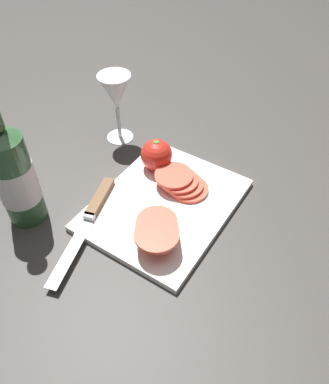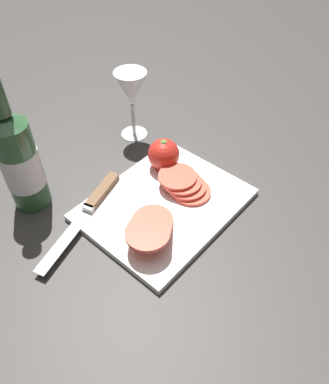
{
  "view_description": "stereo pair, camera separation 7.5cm",
  "coord_description": "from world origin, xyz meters",
  "px_view_note": "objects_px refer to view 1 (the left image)",
  "views": [
    {
      "loc": [
        -0.43,
        -0.3,
        0.58
      ],
      "look_at": [
        0.01,
        -0.01,
        0.04
      ],
      "focal_mm": 35.0,
      "sensor_mm": 36.0,
      "label": 1
    },
    {
      "loc": [
        -0.38,
        -0.36,
        0.58
      ],
      "look_at": [
        0.01,
        -0.01,
        0.04
      ],
      "focal_mm": 35.0,
      "sensor_mm": 36.0,
      "label": 2
    }
  ],
  "objects_px": {
    "knife": "(95,207)",
    "tomato_slice_stack_near": "(157,228)",
    "whole_tomato": "(156,155)",
    "tomato_slice_stack_far": "(182,182)",
    "wine_bottle": "(14,175)",
    "wine_glass": "(116,94)"
  },
  "relations": [
    {
      "from": "knife",
      "to": "tomato_slice_stack_far",
      "type": "xyz_separation_m",
      "value": [
        0.15,
        -0.11,
        0.01
      ]
    },
    {
      "from": "whole_tomato",
      "to": "tomato_slice_stack_far",
      "type": "height_order",
      "value": "whole_tomato"
    },
    {
      "from": "knife",
      "to": "tomato_slice_stack_near",
      "type": "height_order",
      "value": "tomato_slice_stack_near"
    },
    {
      "from": "knife",
      "to": "wine_bottle",
      "type": "bearing_deg",
      "value": -72.84
    },
    {
      "from": "whole_tomato",
      "to": "tomato_slice_stack_far",
      "type": "xyz_separation_m",
      "value": [
        -0.03,
        -0.08,
        -0.02
      ]
    },
    {
      "from": "whole_tomato",
      "to": "knife",
      "type": "height_order",
      "value": "whole_tomato"
    },
    {
      "from": "knife",
      "to": "tomato_slice_stack_near",
      "type": "relative_size",
      "value": 2.02
    },
    {
      "from": "wine_bottle",
      "to": "tomato_slice_stack_near",
      "type": "bearing_deg",
      "value": -70.64
    },
    {
      "from": "whole_tomato",
      "to": "knife",
      "type": "distance_m",
      "value": 0.18
    },
    {
      "from": "wine_glass",
      "to": "tomato_slice_stack_far",
      "type": "relative_size",
      "value": 1.45
    },
    {
      "from": "knife",
      "to": "tomato_slice_stack_near",
      "type": "bearing_deg",
      "value": 78.51
    },
    {
      "from": "wine_bottle",
      "to": "whole_tomato",
      "type": "xyz_separation_m",
      "value": [
        0.25,
        -0.15,
        -0.06
      ]
    },
    {
      "from": "tomato_slice_stack_near",
      "to": "wine_bottle",
      "type": "bearing_deg",
      "value": 109.36
    },
    {
      "from": "wine_bottle",
      "to": "tomato_slice_stack_far",
      "type": "bearing_deg",
      "value": -45.1
    },
    {
      "from": "wine_glass",
      "to": "knife",
      "type": "height_order",
      "value": "wine_glass"
    },
    {
      "from": "wine_glass",
      "to": "knife",
      "type": "distance_m",
      "value": 0.28
    },
    {
      "from": "wine_glass",
      "to": "whole_tomato",
      "type": "height_order",
      "value": "wine_glass"
    },
    {
      "from": "knife",
      "to": "wine_glass",
      "type": "bearing_deg",
      "value": -170.3
    },
    {
      "from": "whole_tomato",
      "to": "tomato_slice_stack_near",
      "type": "height_order",
      "value": "whole_tomato"
    },
    {
      "from": "tomato_slice_stack_far",
      "to": "knife",
      "type": "bearing_deg",
      "value": 142.67
    },
    {
      "from": "wine_glass",
      "to": "tomato_slice_stack_far",
      "type": "xyz_separation_m",
      "value": [
        -0.08,
        -0.23,
        -0.09
      ]
    },
    {
      "from": "wine_glass",
      "to": "tomato_slice_stack_near",
      "type": "height_order",
      "value": "wine_glass"
    }
  ]
}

